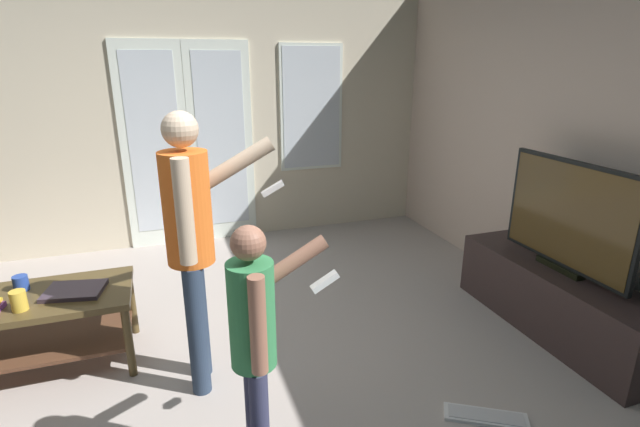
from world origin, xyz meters
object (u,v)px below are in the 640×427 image
laptop_closed (75,291)px  cup_by_laptop (21,283)px  cup_near_edge (19,301)px  coffee_table (42,316)px  loose_keyboard (486,417)px  tv_stand (555,301)px  person_adult (192,231)px  person_child (256,335)px  flat_screen_tv (568,217)px

laptop_closed → cup_by_laptop: size_ratio=3.50×
cup_near_edge → coffee_table: bearing=69.4°
loose_keyboard → tv_stand: bearing=30.4°
tv_stand → laptop_closed: laptop_closed is taller
coffee_table → loose_keyboard: bearing=-28.8°
person_adult → person_child: size_ratio=1.30×
laptop_closed → cup_near_edge: bearing=-142.1°
cup_by_laptop → cup_near_edge: bearing=-79.5°
tv_stand → loose_keyboard: tv_stand is taller
flat_screen_tv → cup_near_edge: 3.41m
coffee_table → loose_keyboard: (2.31, -1.27, -0.35)m
person_child → cup_near_edge: (-1.15, 1.06, -0.19)m
person_adult → cup_near_edge: bearing=162.6°
person_child → cup_by_laptop: person_child is taller
flat_screen_tv → person_adult: bearing=174.5°
loose_keyboard → person_adult: bearing=149.8°
coffee_table → loose_keyboard: coffee_table is taller
coffee_table → cup_by_laptop: bearing=132.0°
coffee_table → flat_screen_tv: size_ratio=1.02×
tv_stand → laptop_closed: (-3.10, 0.67, 0.27)m
cup_by_laptop → tv_stand: bearing=-13.3°
person_adult → loose_keyboard: size_ratio=3.62×
flat_screen_tv → person_adult: person_adult is taller
person_adult → loose_keyboard: 1.88m
flat_screen_tv → loose_keyboard: flat_screen_tv is taller
laptop_closed → tv_stand: bearing=-1.0°
person_child → cup_by_laptop: 1.80m
cup_by_laptop → loose_keyboard: bearing=-29.9°
coffee_table → cup_near_edge: cup_near_edge is taller
coffee_table → flat_screen_tv: 3.41m
coffee_table → tv_stand: (3.30, -0.69, -0.13)m
person_adult → flat_screen_tv: bearing=-5.5°
person_child → loose_keyboard: 1.42m
person_adult → person_child: bearing=-76.4°
laptop_closed → person_adult: bearing=-20.6°
person_adult → coffee_table: bearing=153.4°
coffee_table → laptop_closed: (0.20, -0.02, 0.15)m
cup_by_laptop → laptop_closed: bearing=-24.3°
flat_screen_tv → person_child: (-2.21, -0.53, -0.12)m
person_adult → cup_near_edge: person_adult is taller
tv_stand → cup_near_edge: cup_near_edge is taller
loose_keyboard → flat_screen_tv: bearing=30.6°
flat_screen_tv → cup_by_laptop: flat_screen_tv is taller
person_adult → laptop_closed: (-0.70, 0.43, -0.46)m
flat_screen_tv → laptop_closed: bearing=167.9°
coffee_table → person_adult: person_adult is taller
coffee_table → cup_by_laptop: (-0.11, 0.12, 0.18)m
coffee_table → person_adult: bearing=-26.6°
tv_stand → cup_by_laptop: size_ratio=16.43×
loose_keyboard → laptop_closed: (-2.10, 1.25, 0.50)m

